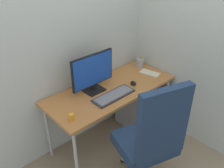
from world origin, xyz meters
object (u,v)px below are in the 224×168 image
Objects in this scene: filing_cabinet at (140,105)px; keyboard at (114,96)px; office_chair at (151,138)px; desk_clamp_accessory at (72,117)px; monitor at (93,72)px; mouse at (133,83)px; pen_holder at (140,63)px; notebook at (150,73)px.

keyboard is (-0.58, -0.12, 0.46)m from filing_cabinet.
desk_clamp_accessory is (-0.43, 0.57, 0.13)m from office_chair.
monitor is (-0.66, 0.12, 0.67)m from filing_cabinet.
monitor reaches higher than mouse.
office_chair is 2.34× the size of monitor.
mouse is 0.86m from desk_clamp_accessory.
mouse is 0.49m from pen_holder.
notebook is at bearing 4.74° from desk_clamp_accessory.
mouse is 0.48× the size of pen_holder.
mouse is (0.40, -0.21, -0.20)m from monitor.
desk_clamp_accessory is (-1.21, -0.10, 0.03)m from notebook.
monitor is 0.56m from desk_clamp_accessory.
keyboard is 5.85× the size of mouse.
monitor is 2.18× the size of notebook.
pen_holder reaches higher than notebook.
desk_clamp_accessory is at bearing 127.55° from office_chair.
desk_clamp_accessory reaches higher than filing_cabinet.
keyboard is at bearing -158.21° from pen_holder.
pen_holder is (0.83, 0.88, 0.15)m from office_chair.
filing_cabinet is 6.87× the size of mouse.
office_chair is 18.20× the size of desk_clamp_accessory.
keyboard is at bearing 80.01° from office_chair.
pen_holder is (0.15, 0.17, 0.50)m from filing_cabinet.
pen_holder is at bearing 46.73° from office_chair.
desk_clamp_accessory is (-0.86, -0.05, 0.01)m from mouse.
pen_holder is 0.73× the size of notebook.
pen_holder is (0.81, 0.06, -0.17)m from monitor.
pen_holder reaches higher than keyboard.
notebook is (0.75, -0.16, -0.22)m from monitor.
filing_cabinet is (0.69, 0.71, -0.35)m from office_chair.
keyboard is at bearing 172.82° from notebook.
pen_holder is 2.60× the size of desk_clamp_accessory.
notebook is (0.77, 0.67, 0.11)m from office_chair.
desk_clamp_accessory is (-1.12, -0.15, 0.48)m from filing_cabinet.
pen_holder reaches higher than filing_cabinet.
monitor is at bearing 108.45° from keyboard.
mouse is at bearing 55.42° from office_chair.
keyboard is at bearing -71.55° from monitor.
keyboard is at bearing -166.52° from mouse.
office_chair reaches higher than notebook.
monitor is 0.83m from pen_holder.
office_chair is at bearing -133.27° from pen_holder.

